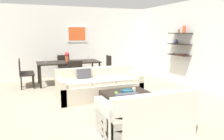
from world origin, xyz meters
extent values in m
plane|color=tan|center=(0.00, 0.00, 0.00)|extent=(18.00, 18.00, 0.00)
cube|color=silver|center=(0.30, 3.53, 1.35)|extent=(8.40, 0.06, 2.70)
cube|color=white|center=(0.13, 3.48, 1.67)|extent=(0.77, 0.02, 0.63)
cube|color=#E55926|center=(0.13, 3.47, 1.67)|extent=(0.65, 0.01, 0.50)
cube|color=silver|center=(3.03, 0.60, 1.35)|extent=(0.06, 8.20, 2.70)
cube|color=black|center=(2.86, 0.78, 1.70)|extent=(0.28, 0.90, 0.02)
cube|color=black|center=(2.86, 0.78, 1.35)|extent=(0.28, 0.90, 0.02)
cube|color=black|center=(2.86, 0.78, 1.00)|extent=(0.28, 0.90, 0.02)
cylinder|color=#D85933|center=(2.86, 0.58, 1.82)|extent=(0.10, 0.10, 0.22)
sphere|color=#4C518C|center=(2.86, 0.96, 1.43)|extent=(0.14, 0.14, 0.14)
cylinder|color=olive|center=(2.86, 0.83, 1.77)|extent=(0.07, 0.07, 0.12)
cube|color=#4C1E19|center=(2.86, 0.63, 1.03)|extent=(0.20, 0.28, 0.03)
cube|color=beige|center=(-0.05, 0.30, 0.21)|extent=(2.18, 0.90, 0.42)
cube|color=beige|center=(-0.05, 0.67, 0.60)|extent=(2.18, 0.16, 0.36)
cube|color=beige|center=(-1.07, 0.30, 0.30)|extent=(0.14, 0.90, 0.60)
cube|color=beige|center=(0.97, 0.30, 0.30)|extent=(0.14, 0.90, 0.60)
cube|color=beige|center=(-0.68, 0.26, 0.47)|extent=(0.61, 0.70, 0.10)
cube|color=beige|center=(-0.05, 0.26, 0.47)|extent=(0.61, 0.70, 0.10)
cube|color=beige|center=(0.59, 0.26, 0.47)|extent=(0.61, 0.70, 0.10)
cube|color=#4C4C56|center=(-0.41, 0.49, 0.60)|extent=(0.37, 0.15, 0.36)
cube|color=silver|center=(-0.01, -1.96, 0.21)|extent=(1.51, 0.90, 0.42)
cube|color=silver|center=(-0.01, -2.33, 0.60)|extent=(1.51, 0.16, 0.36)
cube|color=silver|center=(0.68, -1.96, 0.30)|extent=(0.14, 0.90, 0.60)
cube|color=silver|center=(-0.69, -1.96, 0.30)|extent=(0.14, 0.90, 0.60)
cube|color=silver|center=(0.30, -1.92, 0.47)|extent=(0.60, 0.70, 0.10)
cube|color=silver|center=(-0.31, -1.92, 0.47)|extent=(0.60, 0.70, 0.10)
cube|color=#4C4C56|center=(-0.42, -2.15, 0.60)|extent=(0.37, 0.14, 0.36)
cube|color=black|center=(0.25, -0.80, 0.19)|extent=(1.05, 0.99, 0.38)
cylinder|color=navy|center=(0.25, -0.75, 0.41)|extent=(0.28, 0.28, 0.05)
torus|color=navy|center=(0.25, -0.75, 0.43)|extent=(0.29, 0.29, 0.02)
cylinder|color=silver|center=(0.46, -0.70, 0.42)|extent=(0.08, 0.08, 0.08)
sphere|color=#669E2D|center=(-0.06, -0.86, 0.42)|extent=(0.08, 0.08, 0.08)
cube|color=black|center=(-0.44, 2.39, 0.73)|extent=(2.05, 0.93, 0.04)
cylinder|color=black|center=(-1.40, 1.98, 0.35)|extent=(0.06, 0.06, 0.71)
cylinder|color=black|center=(0.53, 1.98, 0.35)|extent=(0.06, 0.06, 0.71)
cylinder|color=black|center=(-1.40, 2.80, 0.35)|extent=(0.06, 0.06, 0.71)
cylinder|color=black|center=(0.53, 2.80, 0.35)|extent=(0.06, 0.06, 0.71)
cube|color=black|center=(-0.44, 3.18, 0.43)|extent=(0.44, 0.44, 0.04)
cube|color=black|center=(-0.44, 3.38, 0.67)|extent=(0.44, 0.04, 0.43)
cylinder|color=black|center=(-0.62, 3.00, 0.21)|extent=(0.04, 0.04, 0.41)
cylinder|color=black|center=(-0.26, 3.00, 0.21)|extent=(0.04, 0.04, 0.41)
cylinder|color=black|center=(-0.62, 3.36, 0.21)|extent=(0.04, 0.04, 0.41)
cylinder|color=black|center=(-0.26, 3.36, 0.21)|extent=(0.04, 0.04, 0.41)
cube|color=black|center=(-0.44, 1.60, 0.43)|extent=(0.44, 0.44, 0.04)
cube|color=black|center=(-0.44, 1.40, 0.67)|extent=(0.44, 0.04, 0.43)
cylinder|color=black|center=(-0.26, 1.78, 0.21)|extent=(0.04, 0.04, 0.41)
cylinder|color=black|center=(-0.62, 1.78, 0.21)|extent=(0.04, 0.04, 0.41)
cylinder|color=black|center=(-0.26, 1.42, 0.21)|extent=(0.04, 0.04, 0.41)
cylinder|color=black|center=(-0.62, 1.42, 0.21)|extent=(0.04, 0.04, 0.41)
cube|color=black|center=(-1.78, 2.18, 0.43)|extent=(0.44, 0.44, 0.04)
cube|color=black|center=(-1.98, 2.18, 0.67)|extent=(0.04, 0.44, 0.43)
cylinder|color=black|center=(-1.60, 2.00, 0.21)|extent=(0.04, 0.04, 0.41)
cylinder|color=black|center=(-1.60, 2.36, 0.21)|extent=(0.04, 0.04, 0.41)
cylinder|color=black|center=(-1.96, 2.00, 0.21)|extent=(0.04, 0.04, 0.41)
cylinder|color=black|center=(-1.96, 2.36, 0.21)|extent=(0.04, 0.04, 0.41)
cube|color=black|center=(0.91, 2.60, 0.43)|extent=(0.44, 0.44, 0.04)
cube|color=black|center=(1.11, 2.60, 0.67)|extent=(0.04, 0.44, 0.43)
cylinder|color=black|center=(0.73, 2.78, 0.21)|extent=(0.04, 0.04, 0.41)
cylinder|color=black|center=(0.73, 2.42, 0.21)|extent=(0.04, 0.04, 0.41)
cylinder|color=black|center=(1.09, 2.78, 0.21)|extent=(0.04, 0.04, 0.41)
cylinder|color=black|center=(1.09, 2.42, 0.21)|extent=(0.04, 0.04, 0.41)
cube|color=black|center=(-1.78, 2.60, 0.43)|extent=(0.44, 0.44, 0.04)
cube|color=black|center=(-1.98, 2.60, 0.67)|extent=(0.04, 0.44, 0.43)
cylinder|color=black|center=(-1.60, 2.42, 0.21)|extent=(0.04, 0.04, 0.41)
cylinder|color=black|center=(-1.60, 2.78, 0.21)|extent=(0.04, 0.04, 0.41)
cylinder|color=black|center=(-1.96, 2.42, 0.21)|extent=(0.04, 0.04, 0.41)
cylinder|color=black|center=(-1.96, 2.78, 0.21)|extent=(0.04, 0.04, 0.41)
cylinder|color=silver|center=(0.30, 2.51, 0.75)|extent=(0.06, 0.06, 0.01)
cylinder|color=silver|center=(0.30, 2.51, 0.79)|extent=(0.01, 0.01, 0.07)
cylinder|color=silver|center=(0.30, 2.51, 0.87)|extent=(0.06, 0.06, 0.07)
cylinder|color=silver|center=(-0.44, 2.80, 0.75)|extent=(0.06, 0.06, 0.01)
cylinder|color=silver|center=(-0.44, 2.80, 0.80)|extent=(0.01, 0.01, 0.08)
cylinder|color=silver|center=(-0.44, 2.80, 0.87)|extent=(0.07, 0.07, 0.07)
cylinder|color=silver|center=(-1.18, 2.51, 0.75)|extent=(0.06, 0.06, 0.01)
cylinder|color=silver|center=(-1.18, 2.51, 0.79)|extent=(0.01, 0.01, 0.07)
cylinder|color=silver|center=(-1.18, 2.51, 0.86)|extent=(0.07, 0.07, 0.07)
cylinder|color=#D85933|center=(-0.48, 2.43, 0.84)|extent=(0.11, 0.11, 0.19)
sphere|color=red|center=(-0.48, 2.43, 1.00)|extent=(0.16, 0.16, 0.16)
camera|label=1|loc=(-1.93, -5.25, 1.72)|focal=36.41mm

